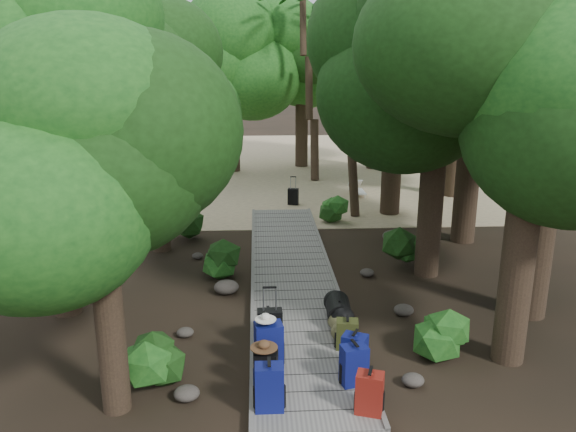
{
  "coord_description": "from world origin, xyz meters",
  "views": [
    {
      "loc": [
        -0.83,
        -11.7,
        5.17
      ],
      "look_at": [
        0.01,
        3.06,
        1.0
      ],
      "focal_mm": 35.0,
      "sensor_mm": 36.0,
      "label": 1
    }
  ],
  "objects_px": {
    "backpack_right_b": "(354,363)",
    "kayak": "(198,184)",
    "backpack_left_d": "(269,323)",
    "backpack_left_b": "(266,367)",
    "backpack_right_a": "(370,391)",
    "suitcase_on_boardwalk": "(270,328)",
    "backpack_right_d": "(347,333)",
    "backpack_left_c": "(269,342)",
    "sun_lounger": "(358,189)",
    "backpack_left_a": "(269,385)",
    "backpack_right_c": "(355,350)",
    "lone_suitcase_on_sand": "(293,197)",
    "duffel_right_khaki": "(341,326)",
    "duffel_right_black": "(339,310)"
  },
  "relations": [
    {
      "from": "backpack_right_d",
      "to": "lone_suitcase_on_sand",
      "type": "xyz_separation_m",
      "value": [
        -0.26,
        10.72,
        -0.1
      ]
    },
    {
      "from": "backpack_right_b",
      "to": "duffel_right_black",
      "type": "xyz_separation_m",
      "value": [
        0.08,
        2.23,
        -0.12
      ]
    },
    {
      "from": "backpack_left_b",
      "to": "backpack_right_b",
      "type": "relative_size",
      "value": 0.91
    },
    {
      "from": "suitcase_on_boardwalk",
      "to": "duffel_right_khaki",
      "type": "bearing_deg",
      "value": 12.42
    },
    {
      "from": "backpack_left_c",
      "to": "suitcase_on_boardwalk",
      "type": "relative_size",
      "value": 1.24
    },
    {
      "from": "backpack_left_d",
      "to": "kayak",
      "type": "height_order",
      "value": "backpack_left_d"
    },
    {
      "from": "backpack_right_a",
      "to": "backpack_right_d",
      "type": "relative_size",
      "value": 1.19
    },
    {
      "from": "backpack_right_d",
      "to": "kayak",
      "type": "distance_m",
      "value": 14.27
    },
    {
      "from": "backpack_right_c",
      "to": "lone_suitcase_on_sand",
      "type": "relative_size",
      "value": 1.16
    },
    {
      "from": "backpack_right_b",
      "to": "backpack_left_b",
      "type": "bearing_deg",
      "value": 166.86
    },
    {
      "from": "backpack_left_b",
      "to": "backpack_right_d",
      "type": "relative_size",
      "value": 1.12
    },
    {
      "from": "backpack_left_d",
      "to": "suitcase_on_boardwalk",
      "type": "bearing_deg",
      "value": -101.15
    },
    {
      "from": "kayak",
      "to": "backpack_right_d",
      "type": "bearing_deg",
      "value": -50.65
    },
    {
      "from": "backpack_left_b",
      "to": "lone_suitcase_on_sand",
      "type": "relative_size",
      "value": 1.13
    },
    {
      "from": "backpack_right_b",
      "to": "backpack_right_d",
      "type": "distance_m",
      "value": 1.16
    },
    {
      "from": "backpack_left_a",
      "to": "suitcase_on_boardwalk",
      "type": "bearing_deg",
      "value": 88.58
    },
    {
      "from": "backpack_right_c",
      "to": "backpack_left_d",
      "type": "bearing_deg",
      "value": 166.9
    },
    {
      "from": "backpack_left_a",
      "to": "duffel_right_khaki",
      "type": "height_order",
      "value": "backpack_left_a"
    },
    {
      "from": "backpack_left_d",
      "to": "backpack_right_c",
      "type": "bearing_deg",
      "value": -51.74
    },
    {
      "from": "backpack_right_a",
      "to": "sun_lounger",
      "type": "bearing_deg",
      "value": 99.17
    },
    {
      "from": "backpack_left_d",
      "to": "duffel_right_khaki",
      "type": "distance_m",
      "value": 1.37
    },
    {
      "from": "backpack_left_b",
      "to": "backpack_left_c",
      "type": "xyz_separation_m",
      "value": [
        0.06,
        0.63,
        0.1
      ]
    },
    {
      "from": "suitcase_on_boardwalk",
      "to": "lone_suitcase_on_sand",
      "type": "bearing_deg",
      "value": 82.13
    },
    {
      "from": "backpack_right_b",
      "to": "duffel_right_khaki",
      "type": "xyz_separation_m",
      "value": [
        0.05,
        1.67,
        -0.19
      ]
    },
    {
      "from": "backpack_left_b",
      "to": "backpack_right_b",
      "type": "bearing_deg",
      "value": 8.82
    },
    {
      "from": "duffel_right_black",
      "to": "lone_suitcase_on_sand",
      "type": "relative_size",
      "value": 1.31
    },
    {
      "from": "backpack_right_c",
      "to": "suitcase_on_boardwalk",
      "type": "height_order",
      "value": "suitcase_on_boardwalk"
    },
    {
      "from": "backpack_left_d",
      "to": "backpack_left_b",
      "type": "bearing_deg",
      "value": -105.1
    },
    {
      "from": "backpack_left_b",
      "to": "backpack_left_c",
      "type": "distance_m",
      "value": 0.64
    },
    {
      "from": "backpack_left_d",
      "to": "backpack_right_a",
      "type": "bearing_deg",
      "value": -71.1
    },
    {
      "from": "backpack_right_b",
      "to": "backpack_right_d",
      "type": "relative_size",
      "value": 1.24
    },
    {
      "from": "backpack_left_a",
      "to": "backpack_right_a",
      "type": "height_order",
      "value": "backpack_left_a"
    },
    {
      "from": "duffel_right_black",
      "to": "sun_lounger",
      "type": "height_order",
      "value": "duffel_right_black"
    },
    {
      "from": "backpack_left_b",
      "to": "backpack_left_a",
      "type": "bearing_deg",
      "value": -77.46
    },
    {
      "from": "backpack_left_c",
      "to": "backpack_right_d",
      "type": "xyz_separation_m",
      "value": [
        1.42,
        0.52,
        -0.13
      ]
    },
    {
      "from": "backpack_right_d",
      "to": "kayak",
      "type": "xyz_separation_m",
      "value": [
        -4.01,
        13.69,
        -0.24
      ]
    },
    {
      "from": "backpack_left_c",
      "to": "lone_suitcase_on_sand",
      "type": "relative_size",
      "value": 1.45
    },
    {
      "from": "backpack_left_c",
      "to": "sun_lounger",
      "type": "relative_size",
      "value": 0.53
    },
    {
      "from": "backpack_right_b",
      "to": "kayak",
      "type": "xyz_separation_m",
      "value": [
        -3.93,
        14.85,
        -0.31
      ]
    },
    {
      "from": "lone_suitcase_on_sand",
      "to": "backpack_left_b",
      "type": "bearing_deg",
      "value": -81.68
    },
    {
      "from": "backpack_left_b",
      "to": "duffel_right_black",
      "type": "relative_size",
      "value": 0.86
    },
    {
      "from": "backpack_right_b",
      "to": "suitcase_on_boardwalk",
      "type": "height_order",
      "value": "backpack_right_b"
    },
    {
      "from": "backpack_left_b",
      "to": "backpack_right_a",
      "type": "xyz_separation_m",
      "value": [
        1.5,
        -0.77,
        0.02
      ]
    },
    {
      "from": "duffel_right_khaki",
      "to": "duffel_right_black",
      "type": "bearing_deg",
      "value": 72.9
    },
    {
      "from": "backpack_left_b",
      "to": "suitcase_on_boardwalk",
      "type": "relative_size",
      "value": 0.96
    },
    {
      "from": "backpack_left_d",
      "to": "backpack_left_c",
      "type": "bearing_deg",
      "value": -103.85
    },
    {
      "from": "backpack_left_b",
      "to": "backpack_right_c",
      "type": "bearing_deg",
      "value": 25.14
    },
    {
      "from": "backpack_right_d",
      "to": "backpack_right_a",
      "type": "bearing_deg",
      "value": -81.57
    },
    {
      "from": "duffel_right_black",
      "to": "sun_lounger",
      "type": "bearing_deg",
      "value": 81.54
    },
    {
      "from": "backpack_left_b",
      "to": "backpack_left_d",
      "type": "distance_m",
      "value": 1.6
    }
  ]
}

